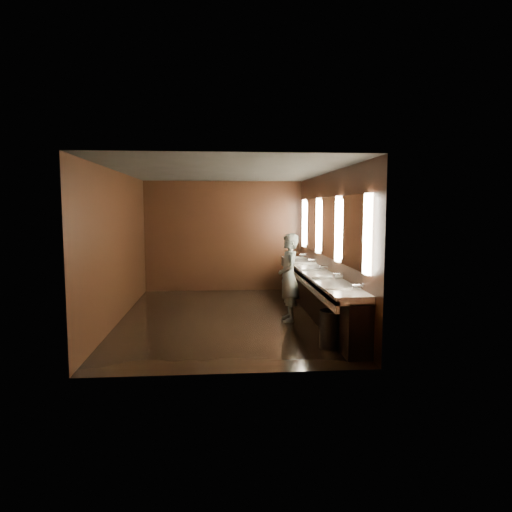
# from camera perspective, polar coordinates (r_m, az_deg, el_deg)

# --- Properties ---
(floor) EXTENTS (6.00, 6.00, 0.00)m
(floor) POSITION_cam_1_polar(r_m,az_deg,el_deg) (8.92, -3.78, -7.73)
(floor) COLOR black
(floor) RESTS_ON ground
(ceiling) EXTENTS (4.00, 6.00, 0.02)m
(ceiling) POSITION_cam_1_polar(r_m,az_deg,el_deg) (8.70, -3.91, 10.50)
(ceiling) COLOR #2D2D2B
(ceiling) RESTS_ON wall_back
(wall_back) EXTENTS (4.00, 0.02, 2.80)m
(wall_back) POSITION_cam_1_polar(r_m,az_deg,el_deg) (11.69, -4.06, 2.48)
(wall_back) COLOR black
(wall_back) RESTS_ON floor
(wall_front) EXTENTS (4.00, 0.02, 2.80)m
(wall_front) POSITION_cam_1_polar(r_m,az_deg,el_deg) (5.72, -3.40, -1.20)
(wall_front) COLOR black
(wall_front) RESTS_ON floor
(wall_left) EXTENTS (0.02, 6.00, 2.80)m
(wall_left) POSITION_cam_1_polar(r_m,az_deg,el_deg) (8.90, -16.83, 1.13)
(wall_left) COLOR black
(wall_left) RESTS_ON floor
(wall_right) EXTENTS (0.02, 6.00, 2.80)m
(wall_right) POSITION_cam_1_polar(r_m,az_deg,el_deg) (8.95, 9.07, 1.34)
(wall_right) COLOR black
(wall_right) RESTS_ON floor
(sink_counter) EXTENTS (0.55, 5.40, 1.01)m
(sink_counter) POSITION_cam_1_polar(r_m,az_deg,el_deg) (9.02, 7.69, -4.39)
(sink_counter) COLOR black
(sink_counter) RESTS_ON floor
(mirror_band) EXTENTS (0.06, 5.03, 1.15)m
(mirror_band) POSITION_cam_1_polar(r_m,az_deg,el_deg) (8.93, 8.98, 3.58)
(mirror_band) COLOR #FFEEC8
(mirror_band) RESTS_ON wall_right
(person) EXTENTS (0.41, 0.61, 1.65)m
(person) POSITION_cam_1_polar(r_m,az_deg,el_deg) (8.57, 4.12, -2.69)
(person) COLOR #81B6C0
(person) RESTS_ON floor
(trash_bin) EXTENTS (0.44, 0.44, 0.57)m
(trash_bin) POSITION_cam_1_polar(r_m,az_deg,el_deg) (7.10, 9.45, -9.00)
(trash_bin) COLOR black
(trash_bin) RESTS_ON floor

